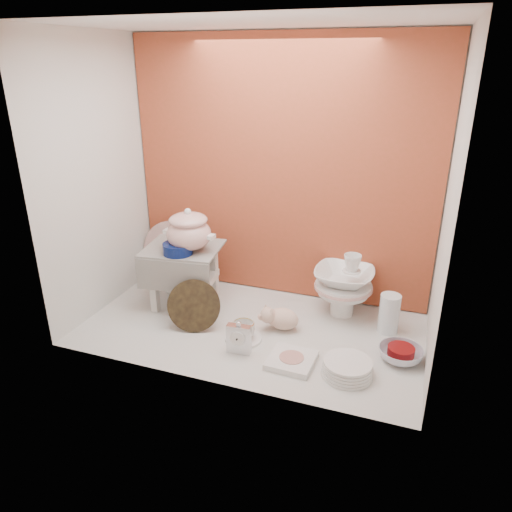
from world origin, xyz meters
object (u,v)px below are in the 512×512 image
Objects in this scene: step_stool at (185,276)px; plush_pig at (283,319)px; gold_rim_teacup at (243,330)px; floral_platter at (172,253)px; dinner_plate_stack at (347,368)px; mantel_clock at (239,337)px; porcelain_tower at (344,284)px; soup_tureen at (189,230)px; crystal_bowl at (401,354)px; blue_white_vase at (186,276)px.

plush_pig is (0.63, -0.08, -0.12)m from step_stool.
step_stool is 3.57× the size of gold_rim_teacup.
dinner_plate_stack is at bearing -26.37° from floral_platter.
porcelain_tower reaches higher than mantel_clock.
step_stool is at bearing 160.25° from dinner_plate_stack.
floral_platter is 1.12m from porcelain_tower.
step_stool is 1.03× the size of floral_platter.
soup_tureen is 1.31× the size of plush_pig.
floral_platter is (-0.22, 0.25, 0.02)m from step_stool.
gold_rim_teacup is 0.49× the size of dinner_plate_stack.
porcelain_tower is at bearing 4.47° from step_stool.
gold_rim_teacup is at bearing -173.57° from crystal_bowl.
mantel_clock reaches higher than gold_rim_teacup.
blue_white_vase reaches higher than gold_rim_teacup.
mantel_clock is (0.49, -0.37, -0.09)m from step_stool.
floral_platter is 1.70× the size of dinner_plate_stack.
gold_rim_teacup reaches higher than dinner_plate_stack.
blue_white_vase reaches higher than mantel_clock.
step_stool is 1.12× the size of porcelain_tower.
plush_pig is 0.49m from dinner_plate_stack.
soup_tureen is 0.77× the size of porcelain_tower.
dinner_plate_stack is at bearing -24.82° from blue_white_vase.
soup_tureen is 1.28m from crystal_bowl.
mantel_clock is at bearing -179.89° from dinner_plate_stack.
step_stool is 1.92× the size of plush_pig.
blue_white_vase is 0.66m from gold_rim_teacup.
dinner_plate_stack is (0.96, -0.34, -0.45)m from soup_tureen.
soup_tureen reaches higher than plush_pig.
crystal_bowl is at bearing -12.84° from blue_white_vase.
floral_platter is 1.87× the size of plush_pig.
porcelain_tower is (0.27, 0.28, 0.12)m from plush_pig.
soup_tureen is 0.42m from blue_white_vase.
mantel_clock is 0.70m from porcelain_tower.
step_stool is 0.54m from gold_rim_teacup.
gold_rim_teacup is at bearing -133.82° from porcelain_tower.
gold_rim_teacup is (-0.16, -0.17, -0.01)m from plush_pig.
soup_tureen reaches higher than dinner_plate_stack.
porcelain_tower reaches higher than crystal_bowl.
crystal_bowl is (0.22, 0.20, -0.00)m from dinner_plate_stack.
dinner_plate_stack is at bearing -19.26° from soup_tureen.
soup_tureen is at bearing 160.74° from dinner_plate_stack.
step_stool is at bearing -167.66° from porcelain_tower.
step_stool reaches higher than plush_pig.
blue_white_vase reaches higher than plush_pig.
plush_pig is at bearing 46.71° from gold_rim_teacup.
mantel_clock reaches higher than plush_pig.
soup_tureen reaches higher than step_stool.
blue_white_vase is at bearing 133.13° from mantel_clock.
porcelain_tower is (-0.13, 0.56, 0.15)m from dinner_plate_stack.
plush_pig reaches higher than dinner_plate_stack.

